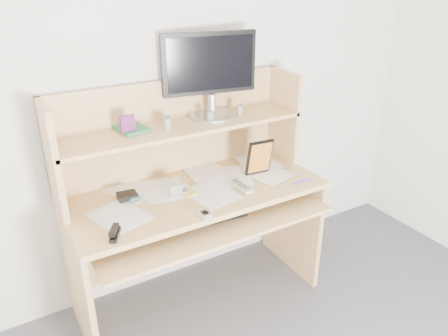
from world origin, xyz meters
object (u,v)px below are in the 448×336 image
game_case (259,157)px  monitor (210,72)px  keyboard (203,216)px  desk (190,193)px  tv_remote (241,186)px

game_case → monitor: monitor is taller
monitor → game_case: bearing=-42.2°
monitor → keyboard: bearing=-116.2°
desk → keyboard: bearing=-99.0°
desk → game_case: desk is taller
keyboard → tv_remote: (0.25, 0.03, 0.10)m
desk → monitor: monitor is taller
tv_remote → monitor: monitor is taller
keyboard → game_case: 0.49m
keyboard → desk: bearing=85.3°
tv_remote → game_case: bearing=25.8°
keyboard → monitor: 0.79m
keyboard → game_case: bearing=19.3°
desk → keyboard: size_ratio=3.00×
keyboard → tv_remote: tv_remote is taller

